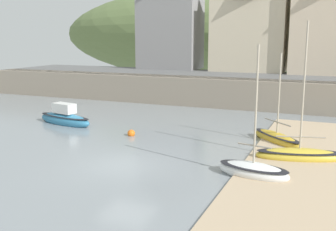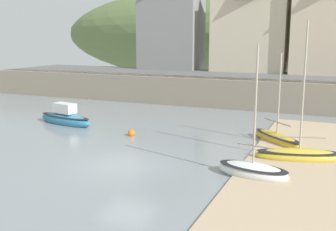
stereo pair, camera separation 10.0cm
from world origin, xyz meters
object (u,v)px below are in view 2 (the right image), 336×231
object	(u,v)px
sailboat_tall_mast	(277,138)
rowboat_small_beached	(253,170)
waterfront_building_left	(171,15)
mooring_buoy	(131,133)
waterfront_building_right	(335,16)
sailboat_far_left	(299,155)
waterfront_building_centre	(251,24)
sailboat_blue_trim	(65,118)

from	to	relation	value
sailboat_tall_mast	rowboat_small_beached	bearing A→B (deg)	-45.59
waterfront_building_left	mooring_buoy	xyz separation A→B (m)	(5.89, -20.23, -8.03)
waterfront_building_left	waterfront_building_right	distance (m)	16.34
sailboat_far_left	rowboat_small_beached	world-z (taller)	sailboat_far_left
waterfront_building_centre	mooring_buoy	size ratio (longest dim) A/B	20.16
sailboat_far_left	rowboat_small_beached	xyz separation A→B (m)	(-1.59, -3.14, 0.00)
sailboat_far_left	sailboat_blue_trim	distance (m)	15.63
sailboat_blue_trim	waterfront_building_left	bearing A→B (deg)	102.26
waterfront_building_centre	rowboat_small_beached	distance (m)	26.09
rowboat_small_beached	waterfront_building_right	bearing A→B (deg)	95.78
sailboat_far_left	sailboat_blue_trim	bearing A→B (deg)	156.19
waterfront_building_right	rowboat_small_beached	world-z (taller)	waterfront_building_right
waterfront_building_right	sailboat_tall_mast	size ratio (longest dim) A/B	2.01
sailboat_tall_mast	rowboat_small_beached	xyz separation A→B (m)	(-0.12, -6.07, 0.01)
sailboat_far_left	mooring_buoy	bearing A→B (deg)	157.71
waterfront_building_right	sailboat_blue_trim	distance (m)	26.05
waterfront_building_left	rowboat_small_beached	bearing A→B (deg)	-60.25
waterfront_building_centre	sailboat_far_left	bearing A→B (deg)	-71.85
waterfront_building_left	sailboat_tall_mast	size ratio (longest dim) A/B	2.19
waterfront_building_left	mooring_buoy	size ratio (longest dim) A/B	24.71
sailboat_tall_mast	mooring_buoy	bearing A→B (deg)	-122.79
sailboat_blue_trim	waterfront_building_right	bearing A→B (deg)	61.49
waterfront_building_right	rowboat_small_beached	size ratio (longest dim) A/B	1.81
rowboat_small_beached	sailboat_blue_trim	size ratio (longest dim) A/B	1.21
waterfront_building_left	rowboat_small_beached	xyz separation A→B (m)	(14.05, -24.59, -7.88)
waterfront_building_left	sailboat_far_left	xyz separation A→B (m)	(15.64, -21.44, -7.88)
mooring_buoy	waterfront_building_centre	bearing A→B (deg)	82.33
waterfront_building_centre	sailboat_far_left	size ratio (longest dim) A/B	1.37
waterfront_building_left	sailboat_far_left	world-z (taller)	waterfront_building_left
sailboat_far_left	rowboat_small_beached	distance (m)	3.52
sailboat_blue_trim	rowboat_small_beached	bearing A→B (deg)	-9.88
rowboat_small_beached	waterfront_building_centre	bearing A→B (deg)	113.56
sailboat_tall_mast	mooring_buoy	xyz separation A→B (m)	(-8.28, -1.71, -0.13)
waterfront_building_centre	sailboat_tall_mast	size ratio (longest dim) A/B	1.79
waterfront_building_centre	rowboat_small_beached	bearing A→B (deg)	-77.52
rowboat_small_beached	sailboat_blue_trim	bearing A→B (deg)	169.50
waterfront_building_centre	waterfront_building_right	size ratio (longest dim) A/B	0.89
waterfront_building_centre	sailboat_far_left	distance (m)	23.58
waterfront_building_right	sailboat_far_left	xyz separation A→B (m)	(-0.69, -21.44, -7.39)
mooring_buoy	rowboat_small_beached	bearing A→B (deg)	-28.10
waterfront_building_left	waterfront_building_centre	xyz separation A→B (m)	(8.61, 0.00, -1.06)
waterfront_building_centre	sailboat_far_left	xyz separation A→B (m)	(7.03, -21.44, -6.82)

